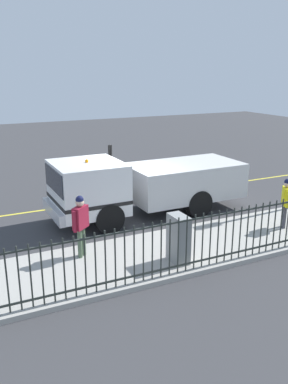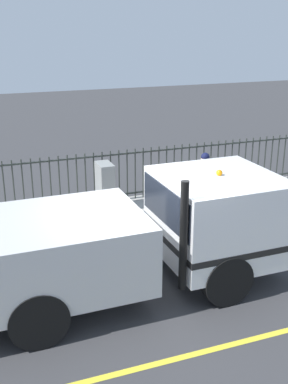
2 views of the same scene
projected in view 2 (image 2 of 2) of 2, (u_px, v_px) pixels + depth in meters
name	position (u px, v px, depth m)	size (l,w,h in m)	color
ground_plane	(146.00, 290.00, 9.19)	(57.21, 57.21, 0.00)	#38383A
sidewalk_slab	(99.00, 223.00, 12.05)	(2.84, 26.00, 0.13)	#A3A099
lane_marking	(193.00, 354.00, 7.39)	(0.12, 23.40, 0.01)	yellow
work_truck	(131.00, 234.00, 8.75)	(2.33, 7.00, 2.43)	white
worker_standing	(204.00, 178.00, 11.92)	(0.47, 0.51, 1.70)	maroon
iron_fence	(86.00, 179.00, 12.87)	(0.04, 22.14, 1.44)	#2D332D
utility_cabinet	(105.00, 187.00, 12.57)	(0.67, 0.37, 1.27)	gray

